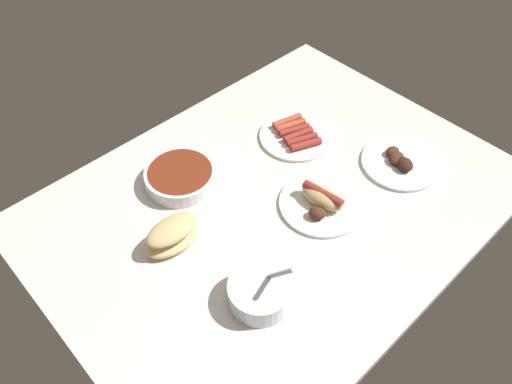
{
  "coord_description": "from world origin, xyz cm",
  "views": [
    {
      "loc": [
        -62.67,
        -58.98,
        98.71
      ],
      "look_at": [
        -3.97,
        3.33,
        3.0
      ],
      "focal_mm": 35.18,
      "sensor_mm": 36.0,
      "label": 1
    }
  ],
  "objects_px": {
    "bread_stack": "(173,235)",
    "plate_grilled_meat": "(400,162)",
    "plate_sausages": "(296,135)",
    "plate_hotdog_assembled": "(322,201)",
    "bowl_coleslaw": "(260,292)",
    "bowl_chili": "(181,176)"
  },
  "relations": [
    {
      "from": "plate_sausages",
      "to": "bowl_chili",
      "type": "height_order",
      "value": "bowl_chili"
    },
    {
      "from": "plate_hotdog_assembled",
      "to": "plate_grilled_meat",
      "type": "bearing_deg",
      "value": -10.14
    },
    {
      "from": "bowl_coleslaw",
      "to": "bowl_chili",
      "type": "relative_size",
      "value": 0.83
    },
    {
      "from": "plate_sausages",
      "to": "plate_grilled_meat",
      "type": "height_order",
      "value": "plate_grilled_meat"
    },
    {
      "from": "plate_sausages",
      "to": "plate_grilled_meat",
      "type": "distance_m",
      "value": 0.3
    },
    {
      "from": "plate_sausages",
      "to": "plate_grilled_meat",
      "type": "xyz_separation_m",
      "value": [
        0.13,
        -0.27,
        -0.0
      ]
    },
    {
      "from": "bread_stack",
      "to": "plate_grilled_meat",
      "type": "bearing_deg",
      "value": -18.75
    },
    {
      "from": "plate_hotdog_assembled",
      "to": "bowl_coleslaw",
      "type": "bearing_deg",
      "value": -163.78
    },
    {
      "from": "plate_hotdog_assembled",
      "to": "plate_sausages",
      "type": "height_order",
      "value": "plate_hotdog_assembled"
    },
    {
      "from": "plate_hotdog_assembled",
      "to": "plate_sausages",
      "type": "xyz_separation_m",
      "value": [
        0.14,
        0.23,
        -0.01
      ]
    },
    {
      "from": "plate_sausages",
      "to": "plate_hotdog_assembled",
      "type": "bearing_deg",
      "value": -122.21
    },
    {
      "from": "plate_sausages",
      "to": "bread_stack",
      "type": "bearing_deg",
      "value": -172.6
    },
    {
      "from": "bread_stack",
      "to": "plate_sausages",
      "type": "distance_m",
      "value": 0.5
    },
    {
      "from": "plate_grilled_meat",
      "to": "plate_hotdog_assembled",
      "type": "bearing_deg",
      "value": 169.86
    },
    {
      "from": "plate_sausages",
      "to": "bowl_chili",
      "type": "relative_size",
      "value": 1.13
    },
    {
      "from": "bowl_chili",
      "to": "bowl_coleslaw",
      "type": "bearing_deg",
      "value": -102.86
    },
    {
      "from": "plate_hotdog_assembled",
      "to": "bowl_chili",
      "type": "bearing_deg",
      "value": 124.01
    },
    {
      "from": "plate_sausages",
      "to": "bowl_chili",
      "type": "xyz_separation_m",
      "value": [
        -0.35,
        0.09,
        0.01
      ]
    },
    {
      "from": "bowl_coleslaw",
      "to": "plate_hotdog_assembled",
      "type": "bearing_deg",
      "value": 16.22
    },
    {
      "from": "plate_hotdog_assembled",
      "to": "plate_sausages",
      "type": "distance_m",
      "value": 0.27
    },
    {
      "from": "bread_stack",
      "to": "plate_sausages",
      "type": "xyz_separation_m",
      "value": [
        0.49,
        0.06,
        -0.03
      ]
    },
    {
      "from": "bowl_coleslaw",
      "to": "plate_sausages",
      "type": "bearing_deg",
      "value": 35.19
    }
  ]
}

